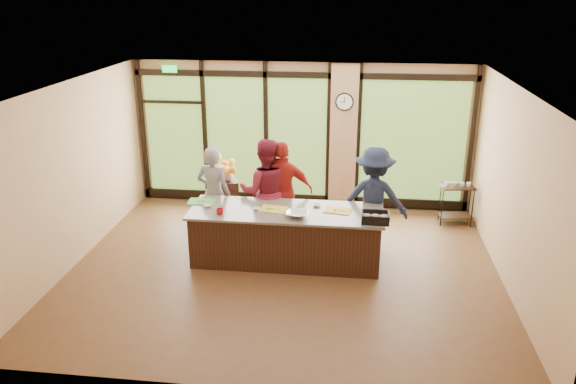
% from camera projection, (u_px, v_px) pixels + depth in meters
% --- Properties ---
extents(floor, '(7.00, 7.00, 0.00)m').
position_uv_depth(floor, '(284.00, 268.00, 9.31)').
color(floor, '#52341D').
rests_on(floor, ground).
extents(ceiling, '(7.00, 7.00, 0.00)m').
position_uv_depth(ceiling, '(283.00, 87.00, 8.28)').
color(ceiling, silver).
rests_on(ceiling, back_wall).
extents(back_wall, '(7.00, 0.00, 7.00)m').
position_uv_depth(back_wall, '(302.00, 136.00, 11.59)').
color(back_wall, tan).
rests_on(back_wall, floor).
extents(left_wall, '(0.00, 6.00, 6.00)m').
position_uv_depth(left_wall, '(72.00, 175.00, 9.19)').
color(left_wall, tan).
rests_on(left_wall, floor).
extents(right_wall, '(0.00, 6.00, 6.00)m').
position_uv_depth(right_wall, '(515.00, 192.00, 8.40)').
color(right_wall, tan).
rests_on(right_wall, floor).
extents(window_wall, '(6.90, 0.12, 3.00)m').
position_uv_depth(window_wall, '(310.00, 141.00, 11.57)').
color(window_wall, tan).
rests_on(window_wall, floor).
extents(island_base, '(3.10, 1.00, 0.88)m').
position_uv_depth(island_base, '(286.00, 237.00, 9.44)').
color(island_base, black).
rests_on(island_base, floor).
extents(countertop, '(3.20, 1.10, 0.04)m').
position_uv_depth(countertop, '(286.00, 211.00, 9.28)').
color(countertop, slate).
rests_on(countertop, island_base).
extents(wall_clock, '(0.36, 0.04, 0.36)m').
position_uv_depth(wall_clock, '(344.00, 102.00, 11.11)').
color(wall_clock, black).
rests_on(wall_clock, window_wall).
extents(cook_left, '(0.71, 0.54, 1.75)m').
position_uv_depth(cook_left, '(214.00, 193.00, 10.16)').
color(cook_left, slate).
rests_on(cook_left, floor).
extents(cook_midleft, '(1.03, 0.86, 1.93)m').
position_uv_depth(cook_midleft, '(265.00, 191.00, 10.02)').
color(cook_midleft, maroon).
rests_on(cook_midleft, floor).
extents(cook_midright, '(1.17, 0.71, 1.86)m').
position_uv_depth(cook_midright, '(283.00, 192.00, 10.07)').
color(cook_midright, maroon).
rests_on(cook_midright, floor).
extents(cook_right, '(1.26, 0.80, 1.85)m').
position_uv_depth(cook_right, '(374.00, 199.00, 9.75)').
color(cook_right, '#192037').
rests_on(cook_right, floor).
extents(roasting_pan, '(0.44, 0.35, 0.08)m').
position_uv_depth(roasting_pan, '(375.00, 219.00, 8.81)').
color(roasting_pan, black).
rests_on(roasting_pan, countertop).
extents(mixing_bowl, '(0.39, 0.39, 0.09)m').
position_uv_depth(mixing_bowl, '(297.00, 214.00, 9.00)').
color(mixing_bowl, silver).
rests_on(mixing_bowl, countertop).
extents(cutting_board_left, '(0.45, 0.35, 0.01)m').
position_uv_depth(cutting_board_left, '(201.00, 202.00, 9.64)').
color(cutting_board_left, green).
rests_on(cutting_board_left, countertop).
extents(cutting_board_center, '(0.48, 0.39, 0.01)m').
position_uv_depth(cutting_board_center, '(273.00, 209.00, 9.31)').
color(cutting_board_center, gold).
rests_on(cutting_board_center, countertop).
extents(cutting_board_right, '(0.48, 0.39, 0.01)m').
position_uv_depth(cutting_board_right, '(338.00, 210.00, 9.26)').
color(cutting_board_right, gold).
rests_on(cutting_board_right, countertop).
extents(prep_bowl_near, '(0.19, 0.19, 0.05)m').
position_uv_depth(prep_bowl_near, '(208.00, 206.00, 9.41)').
color(prep_bowl_near, silver).
rests_on(prep_bowl_near, countertop).
extents(prep_bowl_mid, '(0.13, 0.13, 0.04)m').
position_uv_depth(prep_bowl_mid, '(257.00, 209.00, 9.29)').
color(prep_bowl_mid, silver).
rests_on(prep_bowl_mid, countertop).
extents(prep_bowl_far, '(0.17, 0.17, 0.03)m').
position_uv_depth(prep_bowl_far, '(317.00, 205.00, 9.44)').
color(prep_bowl_far, silver).
rests_on(prep_bowl_far, countertop).
extents(red_ramekin, '(0.15, 0.15, 0.10)m').
position_uv_depth(red_ramekin, '(220.00, 211.00, 9.10)').
color(red_ramekin, '#AA1118').
rests_on(red_ramekin, countertop).
extents(flower_stand, '(0.54, 0.54, 0.85)m').
position_uv_depth(flower_stand, '(227.00, 201.00, 11.06)').
color(flower_stand, black).
rests_on(flower_stand, floor).
extents(flower_vase, '(0.30, 0.30, 0.28)m').
position_uv_depth(flower_vase, '(226.00, 174.00, 10.86)').
color(flower_vase, olive).
rests_on(flower_vase, flower_stand).
extents(bar_cart, '(0.67, 0.44, 0.86)m').
position_uv_depth(bar_cart, '(457.00, 199.00, 10.92)').
color(bar_cart, black).
rests_on(bar_cart, floor).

